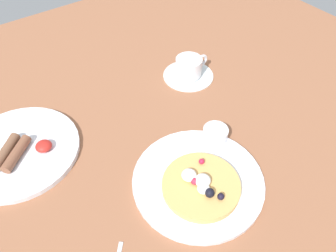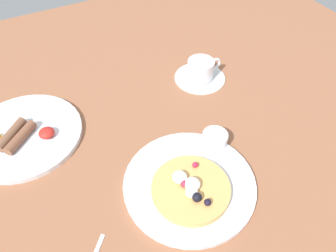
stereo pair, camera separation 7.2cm
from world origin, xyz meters
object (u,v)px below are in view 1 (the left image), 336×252
at_px(breakfast_plate, 19,151).
at_px(coffee_cup, 189,66).
at_px(pancake_plate, 198,181).
at_px(coffee_saucer, 188,75).
at_px(syrup_ramekin, 215,134).

bearing_deg(breakfast_plate, coffee_cup, -1.04).
relative_size(pancake_plate, breakfast_plate, 1.01).
distance_m(pancake_plate, coffee_cup, 0.37).
relative_size(pancake_plate, coffee_saucer, 1.93).
relative_size(breakfast_plate, coffee_saucer, 1.91).
bearing_deg(coffee_saucer, pancake_plate, -125.31).
xyz_separation_m(pancake_plate, breakfast_plate, (-0.28, 0.31, 0.00)).
distance_m(syrup_ramekin, breakfast_plate, 0.45).
xyz_separation_m(pancake_plate, coffee_saucer, (0.21, 0.30, -0.00)).
bearing_deg(coffee_cup, syrup_ramekin, -114.78).
bearing_deg(coffee_saucer, coffee_cup, -1.56).
bearing_deg(syrup_ramekin, coffee_saucer, 65.56).
bearing_deg(coffee_cup, breakfast_plate, 178.96).
xyz_separation_m(breakfast_plate, coffee_saucer, (0.49, -0.01, -0.00)).
bearing_deg(syrup_ramekin, coffee_cup, 65.22).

